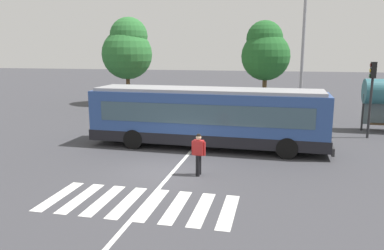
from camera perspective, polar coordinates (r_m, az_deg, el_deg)
ground_plane at (r=15.80m, az=-4.36°, el=-7.08°), size 160.00×160.00×0.00m
city_transit_bus at (r=19.32m, az=2.29°, el=1.19°), size 12.18×2.83×3.06m
pedestrian_crossing_street at (r=15.08m, az=1.00°, el=-4.10°), size 0.58×0.40×1.72m
parked_car_red at (r=30.94m, az=-3.83°, el=3.41°), size 1.90×4.51×1.35m
parked_car_white at (r=30.29m, az=1.23°, el=3.26°), size 2.07×4.60×1.35m
parked_car_champagne at (r=29.69m, az=6.02°, el=3.05°), size 1.95×4.54×1.35m
parked_car_charcoal at (r=29.68m, az=11.19°, el=2.89°), size 1.88×4.50×1.35m
traffic_light_far_corner at (r=23.55m, az=25.50°, el=5.18°), size 0.33×0.32×4.32m
twin_arm_street_lamp at (r=25.64m, az=16.49°, el=12.64°), size 4.36×0.32×9.50m
background_tree_left at (r=35.86m, az=-9.70°, el=11.25°), size 4.61×4.61×7.95m
background_tree_right at (r=32.19m, az=11.00°, el=10.88°), size 4.00×4.00×7.37m
crosswalk_painted_stripes at (r=12.80m, az=-7.96°, el=-11.62°), size 6.33×2.69×0.01m
lane_center_line at (r=17.53m, az=-1.22°, el=-5.18°), size 0.16×24.00×0.01m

